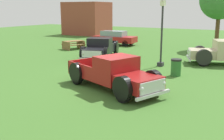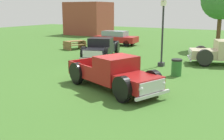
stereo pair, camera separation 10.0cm
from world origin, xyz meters
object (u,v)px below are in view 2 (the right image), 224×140
Objects in this scene: oak_tree_east at (221,0)px; picnic_table at (75,44)px; pickup_truck_behind_right at (100,49)px; trash_can at (176,67)px; pickup_truck_foreground at (117,75)px; sedan_distant_a at (116,38)px; lamp_post_near at (163,32)px.

picnic_table is at bearing -151.81° from oak_tree_east.
trash_can is at bearing -20.65° from pickup_truck_behind_right.
trash_can is (1.49, 4.11, -0.28)m from pickup_truck_foreground.
trash_can is at bearing -25.37° from picnic_table.
pickup_truck_behind_right is 1.20× the size of sedan_distant_a.
sedan_distant_a is at bearing 119.60° from pickup_truck_foreground.
trash_can is (11.30, -5.36, -0.01)m from picnic_table.
lamp_post_near is 10.35m from picnic_table.
trash_can is (6.62, -2.49, -0.26)m from pickup_truck_behind_right.
lamp_post_near is at bearing 91.32° from pickup_truck_foreground.
oak_tree_east is at bearing 9.52° from sedan_distant_a.
picnic_table is 0.36× the size of oak_tree_east.
pickup_truck_behind_right is 7.96m from sedan_distant_a.
oak_tree_east reaches higher than lamp_post_near.
pickup_truck_foreground is 1.23× the size of sedan_distant_a.
pickup_truck_behind_right is 1.26× the size of lamp_post_near.
sedan_distant_a is 13.72m from trash_can.
lamp_post_near reaches higher than pickup_truck_foreground.
lamp_post_near reaches higher than trash_can.
pickup_truck_behind_right is (-5.12, 6.60, -0.02)m from pickup_truck_foreground.
sedan_distant_a reaches higher than trash_can.
lamp_post_near reaches higher than sedan_distant_a.
lamp_post_near is 4.49× the size of trash_can.
pickup_truck_foreground is 8.36m from pickup_truck_behind_right.
picnic_table is (-9.66, 3.28, -1.74)m from lamp_post_near.
oak_tree_east is at bearing 83.58° from pickup_truck_foreground.
oak_tree_east reaches higher than picnic_table.
oak_tree_east is (9.74, 1.63, 3.69)m from sedan_distant_a.
sedan_distant_a is 0.71× the size of oak_tree_east.
lamp_post_near is (-0.14, 6.18, 1.48)m from pickup_truck_foreground.
picnic_table is (-9.81, 9.47, -0.26)m from pickup_truck_foreground.
pickup_truck_behind_right is at bearing 175.18° from lamp_post_near.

